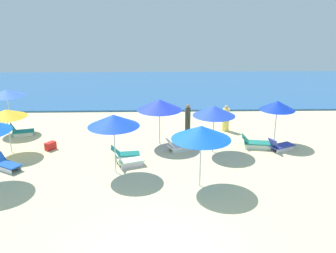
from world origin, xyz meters
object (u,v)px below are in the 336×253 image
at_px(umbrella_5, 214,111).
at_px(lounge_chair_8_1, 129,161).
at_px(umbrella_1, 159,105).
at_px(umbrella_2, 277,105).
at_px(umbrella_0, 6,113).
at_px(cooler_box_0, 50,146).
at_px(lounge_chair_4_0, 21,131).
at_px(beachgoer_1, 188,120).
at_px(umbrella_7, 201,132).
at_px(lounge_chair_1_0, 179,146).
at_px(beachgoer_0, 226,119).
at_px(umbrella_8, 113,121).
at_px(lounge_chair_8_0, 125,154).
at_px(lounge_chair_2_1, 280,146).
at_px(umbrella_4, 6,93).
at_px(lounge_chair_6_0, 6,164).
at_px(lounge_chair_2_0, 256,143).

relative_size(umbrella_5, lounge_chair_8_1, 1.72).
bearing_deg(umbrella_1, umbrella_2, -0.38).
height_order(umbrella_2, umbrella_5, umbrella_5).
distance_m(umbrella_0, cooler_box_0, 2.61).
bearing_deg(umbrella_5, umbrella_2, 17.71).
xyz_separation_m(lounge_chair_4_0, cooler_box_0, (2.19, -2.13, -0.06)).
relative_size(beachgoer_1, cooler_box_0, 3.19).
height_order(umbrella_5, umbrella_7, umbrella_7).
bearing_deg(lounge_chair_1_0, umbrella_5, -117.45).
relative_size(lounge_chair_4_0, umbrella_7, 0.52).
xyz_separation_m(umbrella_2, beachgoer_0, (-2.23, 2.09, -1.38)).
height_order(umbrella_2, umbrella_8, umbrella_8).
bearing_deg(umbrella_2, lounge_chair_1_0, -170.04).
relative_size(umbrella_1, lounge_chair_8_0, 1.72).
bearing_deg(umbrella_7, lounge_chair_1_0, 99.61).
bearing_deg(umbrella_1, umbrella_5, -23.27).
bearing_deg(lounge_chair_2_1, umbrella_4, 49.95).
bearing_deg(cooler_box_0, lounge_chair_8_1, 98.42).
bearing_deg(lounge_chair_6_0, beachgoer_0, -33.72).
distance_m(umbrella_4, lounge_chair_6_0, 5.85).
distance_m(lounge_chair_1_0, umbrella_5, 2.51).
bearing_deg(umbrella_5, lounge_chair_8_0, -169.30).
bearing_deg(lounge_chair_2_0, lounge_chair_6_0, 111.12).
xyz_separation_m(umbrella_0, umbrella_2, (13.39, 0.92, 0.05)).
height_order(lounge_chair_1_0, lounge_chair_4_0, lounge_chair_4_0).
distance_m(umbrella_5, lounge_chair_8_0, 4.75).
xyz_separation_m(lounge_chair_2_0, lounge_chair_2_1, (1.15, -0.37, -0.03)).
xyz_separation_m(lounge_chair_6_0, umbrella_8, (4.93, -0.45, 2.13)).
height_order(lounge_chair_4_0, lounge_chair_6_0, lounge_chair_4_0).
relative_size(lounge_chair_2_1, lounge_chair_6_0, 1.00).
bearing_deg(lounge_chair_6_0, umbrella_7, -70.62).
bearing_deg(lounge_chair_2_1, beachgoer_0, 8.72).
xyz_separation_m(umbrella_5, cooler_box_0, (-8.15, 0.49, -1.92)).
bearing_deg(umbrella_7, umbrella_1, 108.80).
bearing_deg(umbrella_5, umbrella_0, 179.03).
bearing_deg(lounge_chair_8_1, umbrella_1, -48.31).
height_order(lounge_chair_4_0, lounge_chair_8_0, lounge_chair_4_0).
height_order(lounge_chair_8_0, beachgoer_0, beachgoer_0).
distance_m(lounge_chair_4_0, lounge_chair_6_0, 4.52).
height_order(lounge_chair_1_0, lounge_chair_2_0, same).
relative_size(lounge_chair_1_0, umbrella_2, 0.64).
bearing_deg(lounge_chair_8_0, umbrella_2, -82.86).
relative_size(umbrella_2, lounge_chair_2_0, 1.43).
relative_size(umbrella_8, beachgoer_0, 1.75).
distance_m(umbrella_4, umbrella_7, 12.34).
distance_m(lounge_chair_4_0, cooler_box_0, 3.05).
distance_m(lounge_chair_4_0, umbrella_5, 10.82).
bearing_deg(lounge_chair_2_0, lounge_chair_2_1, -97.58).
bearing_deg(lounge_chair_8_0, beachgoer_1, -49.16).
relative_size(beachgoer_0, beachgoer_1, 0.89).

